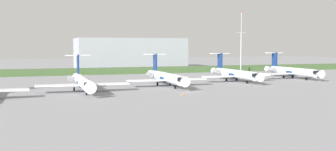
{
  "coord_description": "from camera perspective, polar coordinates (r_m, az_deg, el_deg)",
  "views": [
    {
      "loc": [
        -35.11,
        -89.84,
        11.3
      ],
      "look_at": [
        0.0,
        14.43,
        3.0
      ],
      "focal_mm": 41.64,
      "sensor_mm": 36.0,
      "label": 1
    }
  ],
  "objects": [
    {
      "name": "ground_plane",
      "position": [
        125.39,
        -2.27,
        -0.86
      ],
      "size": [
        500.0,
        500.0,
        0.0
      ],
      "primitive_type": "plane",
      "color": "gray"
    },
    {
      "name": "grass_berm",
      "position": [
        167.77,
        -6.49,
        0.73
      ],
      "size": [
        320.0,
        20.0,
        1.8
      ],
      "primitive_type": "cube",
      "color": "#426033",
      "rests_on": "ground"
    },
    {
      "name": "regional_jet_second",
      "position": [
        99.69,
        -12.42,
        -0.83
      ],
      "size": [
        22.81,
        31.0,
        9.0
      ],
      "color": "silver",
      "rests_on": "ground"
    },
    {
      "name": "regional_jet_third",
      "position": [
        111.11,
        -0.35,
        -0.21
      ],
      "size": [
        22.81,
        31.0,
        9.0
      ],
      "color": "silver",
      "rests_on": "ground"
    },
    {
      "name": "regional_jet_fourth",
      "position": [
        127.11,
        9.68,
        0.3
      ],
      "size": [
        22.81,
        31.0,
        9.0
      ],
      "color": "silver",
      "rests_on": "ground"
    },
    {
      "name": "regional_jet_fifth",
      "position": [
        144.27,
        17.61,
        0.63
      ],
      "size": [
        22.81,
        31.0,
        9.0
      ],
      "color": "silver",
      "rests_on": "ground"
    },
    {
      "name": "antenna_mast",
      "position": [
        170.4,
        10.64,
        4.09
      ],
      "size": [
        4.4,
        0.5,
        26.24
      ],
      "color": "#B2B2B7",
      "rests_on": "ground"
    },
    {
      "name": "distant_hangar",
      "position": [
        197.83,
        -5.68,
        3.22
      ],
      "size": [
        52.76,
        28.3,
        15.2
      ],
      "primitive_type": "cube",
      "color": "#9EA3AD",
      "rests_on": "ground"
    },
    {
      "name": "safety_cone_front_marker",
      "position": [
        89.47,
        2.09,
        -2.77
      ],
      "size": [
        0.44,
        0.44,
        0.55
      ],
      "primitive_type": "cone",
      "color": "orange",
      "rests_on": "ground"
    }
  ]
}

